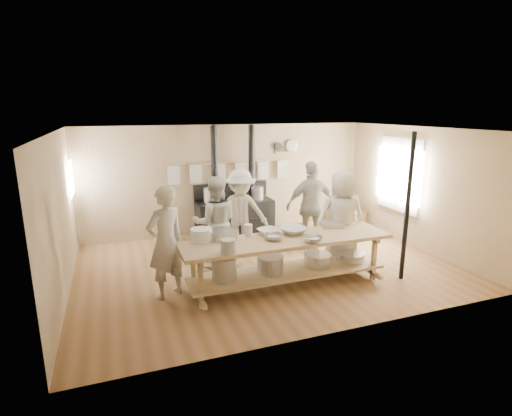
# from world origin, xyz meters

# --- Properties ---
(ground) EXTENTS (7.00, 7.00, 0.00)m
(ground) POSITION_xyz_m (0.00, 0.00, 0.00)
(ground) COLOR brown
(ground) RESTS_ON ground
(room_shell) EXTENTS (7.00, 7.00, 7.00)m
(room_shell) POSITION_xyz_m (0.00, 0.00, 1.62)
(room_shell) COLOR tan
(room_shell) RESTS_ON ground
(window_right) EXTENTS (0.09, 1.50, 1.65)m
(window_right) POSITION_xyz_m (3.47, 0.60, 1.50)
(window_right) COLOR beige
(window_right) RESTS_ON ground
(left_opening) EXTENTS (0.00, 0.90, 0.90)m
(left_opening) POSITION_xyz_m (-3.45, 2.00, 1.60)
(left_opening) COLOR white
(left_opening) RESTS_ON ground
(stove) EXTENTS (1.90, 0.75, 2.60)m
(stove) POSITION_xyz_m (-0.01, 2.12, 0.52)
(stove) COLOR black
(stove) RESTS_ON ground
(towel_rail) EXTENTS (3.00, 0.04, 0.47)m
(towel_rail) POSITION_xyz_m (0.00, 2.40, 1.56)
(towel_rail) COLOR tan
(towel_rail) RESTS_ON ground
(back_wall_shelf) EXTENTS (0.63, 0.14, 0.32)m
(back_wall_shelf) POSITION_xyz_m (1.46, 2.43, 2.00)
(back_wall_shelf) COLOR tan
(back_wall_shelf) RESTS_ON ground
(prep_table) EXTENTS (3.60, 0.90, 0.85)m
(prep_table) POSITION_xyz_m (-0.01, -0.90, 0.52)
(prep_table) COLOR tan
(prep_table) RESTS_ON ground
(support_post) EXTENTS (0.08, 0.08, 2.60)m
(support_post) POSITION_xyz_m (2.05, -1.35, 1.30)
(support_post) COLOR black
(support_post) RESTS_ON ground
(cook_far_left) EXTENTS (0.79, 0.69, 1.82)m
(cook_far_left) POSITION_xyz_m (-1.97, -0.61, 0.91)
(cook_far_left) COLOR #BBB7A6
(cook_far_left) RESTS_ON ground
(cook_left) EXTENTS (0.96, 0.81, 1.76)m
(cook_left) POSITION_xyz_m (-0.92, 0.32, 0.88)
(cook_left) COLOR #BBB7A6
(cook_left) RESTS_ON ground
(cook_center) EXTENTS (1.02, 0.78, 1.85)m
(cook_center) POSITION_xyz_m (1.35, -0.41, 0.93)
(cook_center) COLOR #BBB7A6
(cook_center) RESTS_ON ground
(cook_right) EXTENTS (1.17, 0.60, 1.91)m
(cook_right) POSITION_xyz_m (1.26, 0.62, 0.95)
(cook_right) COLOR #BBB7A6
(cook_right) RESTS_ON ground
(cook_by_window) EXTENTS (1.23, 0.81, 1.78)m
(cook_by_window) POSITION_xyz_m (-0.26, 0.84, 0.89)
(cook_by_window) COLOR #BBB7A6
(cook_by_window) RESTS_ON ground
(chair) EXTENTS (0.41, 0.41, 0.80)m
(chair) POSITION_xyz_m (3.15, 1.76, 0.24)
(chair) COLOR brown
(chair) RESTS_ON ground
(bowl_white_a) EXTENTS (0.46, 0.46, 0.09)m
(bowl_white_a) POSITION_xyz_m (-0.20, -0.57, 0.90)
(bowl_white_a) COLOR white
(bowl_white_a) RESTS_ON prep_table
(bowl_steel_a) EXTENTS (0.44, 0.44, 0.10)m
(bowl_steel_a) POSITION_xyz_m (-0.24, -0.90, 0.90)
(bowl_steel_a) COLOR silver
(bowl_steel_a) RESTS_ON prep_table
(bowl_white_b) EXTENTS (0.58, 0.58, 0.11)m
(bowl_white_b) POSITION_xyz_m (0.21, -0.69, 0.91)
(bowl_white_b) COLOR white
(bowl_white_b) RESTS_ON prep_table
(bowl_steel_b) EXTENTS (0.37, 0.37, 0.10)m
(bowl_steel_b) POSITION_xyz_m (0.31, -1.23, 0.90)
(bowl_steel_b) COLOR silver
(bowl_steel_b) RESTS_ON prep_table
(roasting_pan) EXTENTS (0.45, 0.36, 0.09)m
(roasting_pan) POSITION_xyz_m (1.04, -0.57, 0.89)
(roasting_pan) COLOR #B2B2B7
(roasting_pan) RESTS_ON prep_table
(mixing_bowl_large) EXTENTS (0.51, 0.51, 0.15)m
(mixing_bowl_large) POSITION_xyz_m (-1.01, -0.57, 0.93)
(mixing_bowl_large) COLOR silver
(mixing_bowl_large) RESTS_ON prep_table
(bucket_galv) EXTENTS (0.26, 0.26, 0.21)m
(bucket_galv) POSITION_xyz_m (-1.12, -1.23, 0.96)
(bucket_galv) COLOR gray
(bucket_galv) RESTS_ON prep_table
(deep_bowl_enamel) EXTENTS (0.39, 0.39, 0.22)m
(deep_bowl_enamel) POSITION_xyz_m (-1.38, -0.57, 0.96)
(deep_bowl_enamel) COLOR white
(deep_bowl_enamel) RESTS_ON prep_table
(pitcher) EXTENTS (0.17, 0.17, 0.20)m
(pitcher) POSITION_xyz_m (-0.57, -0.57, 0.95)
(pitcher) COLOR white
(pitcher) RESTS_ON prep_table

